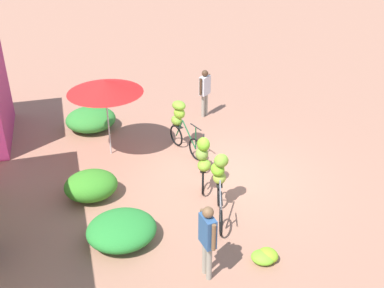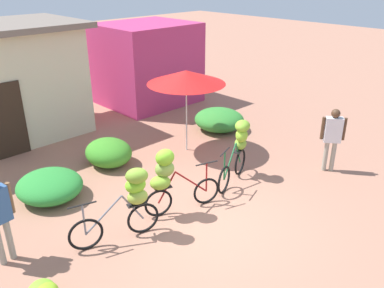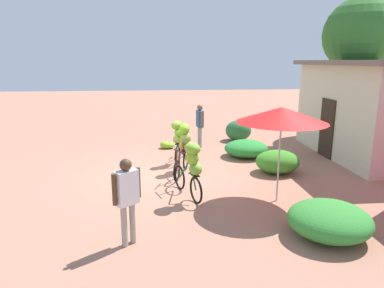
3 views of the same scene
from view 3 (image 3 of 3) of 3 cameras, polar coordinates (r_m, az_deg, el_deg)
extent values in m
plane|color=#A57059|center=(10.06, -5.04, -5.25)|extent=(60.00, 60.00, 0.00)
cube|color=beige|center=(13.24, 27.07, 4.81)|extent=(5.09, 2.74, 3.11)
cube|color=#72665B|center=(13.14, 27.85, 11.87)|extent=(5.59, 3.24, 0.16)
cube|color=#332319|center=(12.63, 21.47, 2.43)|extent=(0.90, 0.06, 2.00)
cylinder|color=brown|center=(16.82, 25.20, 7.06)|extent=(0.35, 0.35, 3.40)
sphere|color=#2F6A29|center=(16.78, 26.14, 15.96)|extent=(3.07, 3.07, 3.07)
ellipsoid|color=#2E6D37|center=(14.45, 7.69, 2.25)|extent=(0.99, 1.07, 0.85)
ellipsoid|color=#2B8935|center=(12.06, 8.98, -0.73)|extent=(1.39, 1.51, 0.58)
ellipsoid|color=#3C8C26|center=(10.50, 14.00, -2.85)|extent=(1.12, 1.30, 0.68)
ellipsoid|color=#348A34|center=(7.10, 21.84, -11.65)|extent=(1.50, 1.56, 0.66)
cylinder|color=beige|center=(8.21, 14.26, -2.08)|extent=(0.04, 0.04, 2.17)
cone|color=red|center=(8.00, 14.67, 4.72)|extent=(2.06, 2.06, 0.35)
torus|color=black|center=(12.04, -1.27, -0.46)|extent=(0.62, 0.23, 0.64)
torus|color=black|center=(11.02, -2.44, -1.80)|extent=(0.62, 0.23, 0.64)
cylinder|color=slate|center=(11.12, -2.23, -0.05)|extent=(0.40, 0.15, 0.62)
cylinder|color=slate|center=(11.63, -1.63, 0.57)|extent=(0.71, 0.24, 0.63)
cylinder|color=black|center=(11.90, -1.28, 2.42)|extent=(0.49, 0.17, 0.03)
cylinder|color=slate|center=(11.97, -1.27, 0.97)|extent=(0.04, 0.04, 0.61)
cube|color=black|center=(11.03, -2.33, 0.09)|extent=(0.38, 0.24, 0.02)
ellipsoid|color=#95AF3C|center=(10.97, -2.36, 0.81)|extent=(0.46, 0.41, 0.28)
ellipsoid|color=#79C426|center=(10.92, -2.12, 1.95)|extent=(0.43, 0.36, 0.28)
ellipsoid|color=olive|center=(10.89, -2.53, 3.12)|extent=(0.52, 0.50, 0.28)
torus|color=black|center=(9.48, -2.55, -4.47)|extent=(0.59, 0.23, 0.60)
torus|color=black|center=(10.50, -1.04, -2.67)|extent=(0.59, 0.23, 0.60)
cylinder|color=maroon|center=(10.23, -1.29, -1.28)|extent=(0.40, 0.16, 0.64)
cylinder|color=maroon|center=(9.72, -2.04, -2.09)|extent=(0.71, 0.26, 0.65)
cylinder|color=black|center=(9.30, -2.60, -0.60)|extent=(0.48, 0.18, 0.03)
cylinder|color=maroon|center=(9.39, -2.58, -2.55)|extent=(0.04, 0.04, 0.66)
cube|color=black|center=(10.30, -1.18, -1.06)|extent=(0.39, 0.24, 0.02)
ellipsoid|color=#7DA92F|center=(10.34, -1.26, -0.18)|extent=(0.51, 0.47, 0.27)
ellipsoid|color=olive|center=(10.15, -1.09, 0.99)|extent=(0.47, 0.41, 0.33)
ellipsoid|color=#74B826|center=(10.10, -1.28, 2.47)|extent=(0.43, 0.36, 0.33)
torus|color=black|center=(8.90, -2.08, -5.56)|extent=(0.62, 0.25, 0.64)
torus|color=black|center=(8.05, 0.66, -7.68)|extent=(0.62, 0.25, 0.64)
cylinder|color=#19592D|center=(8.09, 0.14, -5.19)|extent=(0.37, 0.16, 0.65)
cylinder|color=#19592D|center=(8.52, -1.26, -4.21)|extent=(0.65, 0.25, 0.66)
cylinder|color=black|center=(8.70, -2.11, -1.25)|extent=(0.48, 0.19, 0.03)
cylinder|color=#19592D|center=(8.80, -2.09, -3.43)|extent=(0.04, 0.04, 0.69)
cube|color=black|center=(8.01, 0.36, -5.11)|extent=(0.39, 0.25, 0.02)
ellipsoid|color=#78A733|center=(7.90, 0.59, -4.19)|extent=(0.43, 0.40, 0.29)
ellipsoid|color=#85BA2E|center=(7.88, 0.02, -2.33)|extent=(0.45, 0.43, 0.33)
ellipsoid|color=#7BB12F|center=(7.81, 0.08, -0.74)|extent=(0.54, 0.50, 0.26)
ellipsoid|color=#8BC226|center=(13.10, -4.48, -0.15)|extent=(0.55, 0.54, 0.27)
ellipsoid|color=#78C52D|center=(13.13, -3.96, -0.18)|extent=(0.59, 0.63, 0.24)
cylinder|color=gray|center=(13.28, 1.19, 1.25)|extent=(0.11, 0.11, 0.80)
cylinder|color=gray|center=(13.11, 1.39, 1.08)|extent=(0.11, 0.11, 0.80)
cube|color=#33598C|center=(13.06, 1.31, 4.23)|extent=(0.42, 0.26, 0.63)
cylinder|color=brown|center=(13.30, 1.02, 4.54)|extent=(0.08, 0.08, 0.57)
cylinder|color=brown|center=(12.82, 1.60, 4.19)|extent=(0.08, 0.08, 0.57)
sphere|color=brown|center=(13.00, 1.32, 6.07)|extent=(0.22, 0.22, 0.22)
cylinder|color=gray|center=(6.38, -11.19, -13.22)|extent=(0.11, 0.11, 0.78)
cylinder|color=gray|center=(6.47, -9.83, -12.77)|extent=(0.11, 0.11, 0.78)
cube|color=silver|center=(6.14, -10.79, -7.13)|extent=(0.41, 0.44, 0.62)
cylinder|color=#4C3321|center=(6.01, -12.79, -7.40)|extent=(0.08, 0.08, 0.56)
cylinder|color=#4C3321|center=(6.26, -8.90, -6.33)|extent=(0.08, 0.08, 0.56)
sphere|color=#4C3321|center=(6.01, -10.96, -3.41)|extent=(0.21, 0.21, 0.21)
camera|label=1|loc=(19.86, 5.62, 23.41)|focal=43.33mm
camera|label=2|loc=(15.09, -24.60, 17.82)|focal=37.20mm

